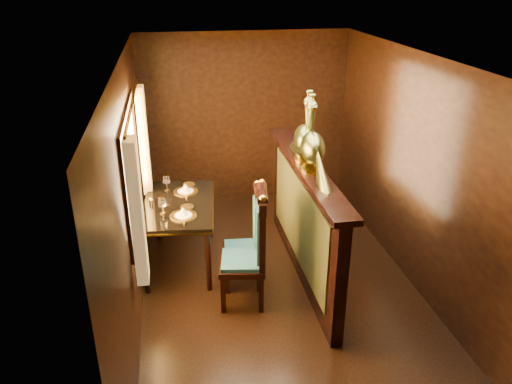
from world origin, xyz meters
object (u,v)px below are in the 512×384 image
(chair_right, at_px, (252,235))
(peacock_right, at_px, (306,127))
(chair_left, at_px, (254,244))
(peacock_left, at_px, (313,134))
(dining_table, at_px, (179,209))

(chair_right, bearing_deg, peacock_right, 22.33)
(chair_right, relative_size, peacock_right, 1.52)
(chair_left, height_order, chair_right, chair_left)
(chair_right, height_order, peacock_left, peacock_left)
(dining_table, xyz_separation_m, peacock_right, (1.38, -0.39, 1.03))
(chair_right, relative_size, peacock_left, 1.49)
(chair_left, relative_size, peacock_right, 1.70)
(peacock_left, relative_size, peacock_right, 1.02)
(dining_table, bearing_deg, peacock_right, -10.36)
(peacock_right, bearing_deg, chair_left, -141.20)
(peacock_left, distance_m, peacock_right, 0.28)
(chair_right, bearing_deg, peacock_left, -3.69)
(dining_table, xyz_separation_m, chair_left, (0.73, -0.91, -0.03))
(dining_table, relative_size, chair_right, 1.19)
(chair_left, bearing_deg, chair_right, 93.33)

